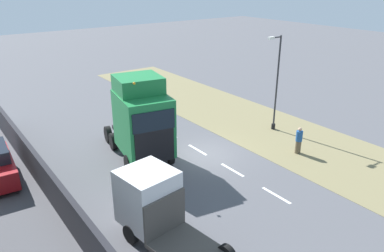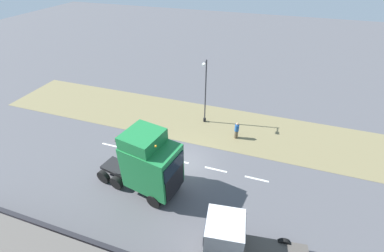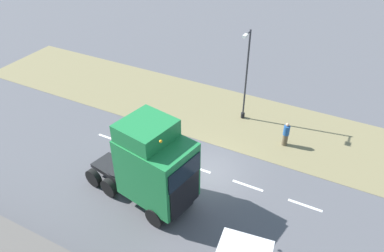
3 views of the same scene
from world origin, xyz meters
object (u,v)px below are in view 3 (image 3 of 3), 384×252
(lorry_cab, at_px, (153,166))
(traffic_cone_lead, at_px, (119,129))
(lamp_post, at_px, (245,80))
(pedestrian, at_px, (286,134))

(lorry_cab, relative_size, traffic_cone_lead, 11.39)
(traffic_cone_lead, bearing_deg, lorry_cab, 53.01)
(lorry_cab, distance_m, lamp_post, 9.66)
(lamp_post, xyz_separation_m, pedestrian, (1.58, 3.50, -2.27))
(lorry_cab, xyz_separation_m, traffic_cone_lead, (-4.14, -5.50, -2.19))
(lamp_post, relative_size, traffic_cone_lead, 11.15)
(pedestrian, distance_m, traffic_cone_lead, 10.87)
(lamp_post, relative_size, pedestrian, 3.89)
(lorry_cab, distance_m, pedestrian, 9.40)
(lorry_cab, distance_m, traffic_cone_lead, 7.22)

